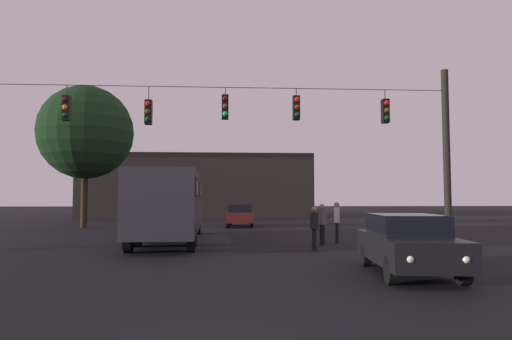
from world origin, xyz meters
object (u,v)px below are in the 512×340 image
object	(u,v)px
pedestrian_crossing_center	(314,226)
pedestrian_crossing_right	(337,220)
pedestrian_crossing_left	(322,222)
tree_left_silhouette	(86,132)
city_bus	(171,200)
car_far_left	(240,215)
car_near_right	(408,243)

from	to	relation	value
pedestrian_crossing_center	pedestrian_crossing_right	bearing A→B (deg)	61.20
pedestrian_crossing_right	pedestrian_crossing_left	bearing A→B (deg)	-135.30
pedestrian_crossing_center	tree_left_silhouette	bearing A→B (deg)	132.57
city_bus	tree_left_silhouette	distance (m)	12.82
city_bus	pedestrian_crossing_right	size ratio (longest dim) A/B	6.23
car_far_left	tree_left_silhouette	size ratio (longest dim) A/B	0.47
pedestrian_crossing_center	tree_left_silhouette	world-z (taller)	tree_left_silhouette
pedestrian_crossing_left	pedestrian_crossing_right	world-z (taller)	pedestrian_crossing_right
car_far_left	pedestrian_crossing_right	distance (m)	12.64
car_near_right	car_far_left	distance (m)	20.49
pedestrian_crossing_center	car_near_right	bearing A→B (deg)	-75.23
car_far_left	pedestrian_crossing_center	distance (m)	14.99
pedestrian_crossing_right	tree_left_silhouette	bearing A→B (deg)	142.14
city_bus	tree_left_silhouette	xyz separation A→B (m)	(-6.90, 9.85, 4.46)
car_near_right	car_far_left	size ratio (longest dim) A/B	1.01
city_bus	car_far_left	world-z (taller)	city_bus
city_bus	pedestrian_crossing_center	world-z (taller)	city_bus
car_far_left	tree_left_silhouette	xyz separation A→B (m)	(-10.34, -0.99, 5.53)
car_far_left	pedestrian_crossing_left	world-z (taller)	pedestrian_crossing_left
pedestrian_crossing_left	tree_left_silhouette	bearing A→B (deg)	138.49
city_bus	pedestrian_crossing_left	bearing A→B (deg)	-17.15
pedestrian_crossing_left	tree_left_silhouette	distance (m)	18.67
city_bus	car_near_right	distance (m)	11.80
pedestrian_crossing_right	tree_left_silhouette	xyz separation A→B (m)	(-14.21, 11.04, 5.31)
pedestrian_crossing_left	pedestrian_crossing_center	world-z (taller)	pedestrian_crossing_left
car_far_left	pedestrian_crossing_right	world-z (taller)	pedestrian_crossing_right
city_bus	pedestrian_crossing_center	size ratio (longest dim) A/B	6.83
car_near_right	pedestrian_crossing_center	size ratio (longest dim) A/B	2.75
pedestrian_crossing_left	tree_left_silhouette	world-z (taller)	tree_left_silhouette
pedestrian_crossing_left	pedestrian_crossing_right	bearing A→B (deg)	44.70
pedestrian_crossing_center	pedestrian_crossing_right	xyz separation A→B (m)	(1.52, 2.77, 0.10)
car_near_right	pedestrian_crossing_center	distance (m)	5.52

